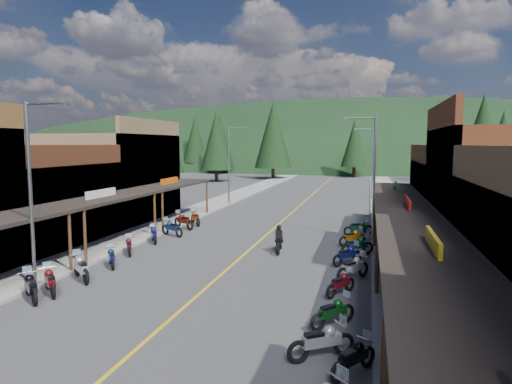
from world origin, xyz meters
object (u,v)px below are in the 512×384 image
Objects in this scene: rider_on_bike at (279,241)px; bike_east_9 at (357,245)px; bike_west_10 at (172,227)px; pine_9 at (503,143)px; pedestrian_east_b at (388,212)px; shop_west_3 at (113,177)px; bike_west_4 at (31,286)px; shop_east_3 at (474,199)px; pine_7 at (195,140)px; bike_east_8 at (347,254)px; bike_west_12 at (195,217)px; streetlight_2 at (372,172)px; bike_east_6 at (341,283)px; streetlight_1 at (230,162)px; pine_4 at (439,138)px; bike_west_9 at (154,234)px; bike_west_11 at (184,220)px; pine_10 at (216,141)px; bike_west_6 at (81,267)px; shop_west_2 at (30,204)px; bike_west_8 at (129,245)px; streetlight_3 at (371,160)px; pine_3 at (355,143)px; pine_8 at (168,146)px; bike_east_11 at (358,227)px; bike_east_3 at (354,356)px; pine_1 at (220,139)px; bike_east_5 at (333,311)px; bike_east_10 at (352,236)px; streetlight_0 at (33,187)px; pedestrian_east_a at (391,261)px; bike_east_4 at (322,340)px; bike_west_7 at (111,257)px; pine_0 at (133,143)px; bike_east_7 at (353,267)px.

bike_east_9 is at bearing -1.33° from rider_on_bike.
rider_on_bike is at bearing -80.94° from bike_west_10.
pedestrian_east_b is (-15.72, -31.17, -5.37)m from pine_9.
shop_west_3 is 9.72m from bike_west_10.
shop_east_3 is at bearing -6.28° from bike_west_4.
pine_7 reaches higher than bike_east_8.
bike_west_10 is at bearing -127.59° from bike_west_12.
streetlight_2 reaches higher than bike_east_6.
streetlight_1 is 0.64× the size of pine_4.
bike_west_11 is (-0.04, 4.88, 0.10)m from bike_west_9.
pine_10 reaches higher than bike_west_11.
bike_west_6 is 10.88m from rider_on_bike.
bike_east_9 is (19.99, 1.84, -1.93)m from shop_west_2.
streetlight_3 is at bearing 33.52° from bike_west_8.
shop_west_2 is 20.17m from bike_east_9.
streetlight_1 is 28.86m from bike_east_6.
pine_3 reaches higher than bike_east_9.
pine_8 reaches higher than bike_east_11.
pine_8 is 5.34× the size of bike_west_8.
shop_east_3 is 23.39m from streetlight_1.
bike_west_11 is 22.89m from bike_east_3.
pine_1 is 65.09m from pedestrian_east_b.
bike_east_5 is (29.69, -77.00, -6.68)m from pine_1.
shop_east_3 is 1.36× the size of streetlight_2.
pine_8 is 4.67× the size of bike_west_10.
bike_east_3 is 13.75m from bike_east_9.
pine_1 is 5.84× the size of bike_west_10.
bike_east_5 is at bearing -64.47° from bike_west_8.
bike_west_11 is at bearing 58.50° from bike_west_8.
bike_west_8 is at bearing -136.84° from bike_east_8.
bike_east_9 is at bearing 5.25° from shop_west_2.
pine_3 is 37.37m from pine_7.
bike_east_10 is at bearing -8.31° from bike_west_8.
pedestrian_east_a is (14.77, 4.46, -3.40)m from streetlight_0.
streetlight_1 is at bearing 167.79° from bike_east_4.
shop_west_2 is 0.87× the size of pine_7.
shop_east_3 is 23.78m from bike_west_7.
bike_east_4 is (11.99, -18.19, -0.06)m from bike_west_11.
bike_west_9 is (17.61, -66.20, -6.67)m from pine_1.
pine_0 reaches higher than bike_east_7.
bike_east_4 is (11.48, -5.09, -0.05)m from bike_west_6.
bike_east_5 is 0.98× the size of bike_east_10.
streetlight_0 is 10.56m from bike_west_9.
pine_7 is 93.63m from bike_east_4.
bike_east_3 is 0.99× the size of bike_east_6.
shop_west_2 is at bearing -84.98° from pine_10.
streetlight_0 is 0.64× the size of pine_4.
pine_1 is 7.24× the size of pedestrian_east_b.
rider_on_bike is at bearing 46.28° from streetlight_0.
streetlight_3 is 32.09m from pine_4.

